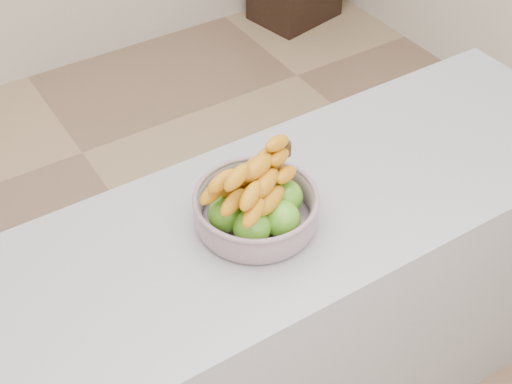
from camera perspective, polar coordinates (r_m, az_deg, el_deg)
ground at (r=2.64m, az=-3.49°, el=-11.25°), size 4.00×4.00×0.00m
counter at (r=2.09m, az=1.09°, el=-10.75°), size 2.00×0.60×0.90m
fruit_bowl at (r=1.69m, az=-0.01°, el=-1.01°), size 0.30×0.30×0.19m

